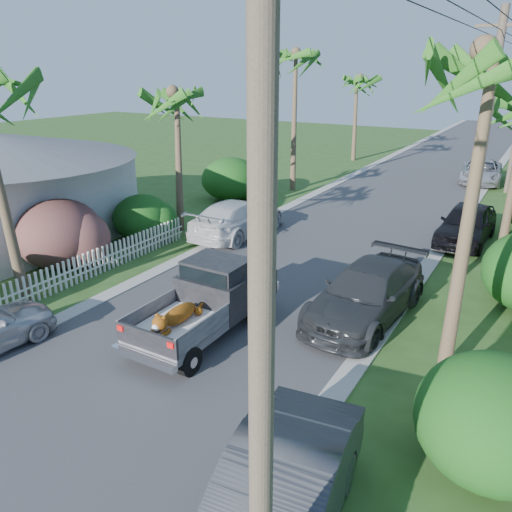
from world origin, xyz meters
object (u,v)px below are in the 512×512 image
Objects in this scene: parked_car_lf at (237,218)px; utility_pole_b at (483,148)px; parked_car_rf at (467,224)px; utility_pole_a at (262,351)px; parked_car_rm at (367,293)px; parked_car_rn at (276,506)px; palm_r_a at (494,53)px; pickup_truck at (212,297)px; palm_l_b at (175,93)px; palm_l_d at (358,78)px; palm_l_c at (296,54)px; parked_car_rd at (481,172)px.

utility_pole_b reaches higher than parked_car_lf.
utility_pole_a is (0.60, -18.82, 3.77)m from parked_car_rf.
utility_pole_b is at bearing 73.80° from parked_car_rm.
parked_car_rn is 4.13m from utility_pole_a.
palm_r_a is (1.33, 6.44, 6.60)m from parked_car_rn.
palm_r_a is (6.29, 1.13, 6.41)m from pickup_truck.
utility_pole_b reaches higher than parked_car_rf.
palm_l_b is at bearing 133.68° from pickup_truck.
parked_car_rm is 0.71× the size of palm_l_d.
parked_car_rf reaches higher than parked_car_rn.
palm_l_c reaches higher than palm_l_b.
parked_car_rf reaches higher than parked_car_lf.
palm_l_c is (-9.81, -8.17, 7.18)m from parked_car_rd.
palm_l_c is 1.02× the size of utility_pole_a.
parked_car_lf is 0.62× the size of utility_pole_a.
utility_pole_b is at bearing -89.13° from parked_car_rd.
palm_l_b reaches higher than pickup_truck.
parked_car_rd is at bearing -20.36° from palm_l_d.
palm_r_a is 0.97× the size of utility_pole_a.
pickup_truck is 8.70m from parked_car_lf.
palm_l_c is at bearing 142.19° from utility_pole_b.
palm_l_c is at bearing 85.43° from palm_l_b.
palm_l_c is (0.80, 10.00, 1.77)m from palm_l_b.
palm_l_d reaches higher than parked_car_lf.
utility_pole_a reaches higher than palm_l_b.
parked_car_rn is at bearing -87.70° from parked_car_rf.
palm_l_d reaches higher than palm_l_b.
utility_pole_b is at bearing -37.81° from palm_l_c.
palm_l_c reaches higher than pickup_truck.
parked_car_lf is at bearing 153.00° from parked_car_rm.
parked_car_rd is 0.58× the size of palm_l_c.
palm_r_a is 0.97× the size of utility_pole_b.
parked_car_rm is 1.13× the size of parked_car_rf.
pickup_truck is at bearing -46.32° from palm_l_b.
parked_car_rd is (3.81, 25.30, -0.27)m from pickup_truck.
palm_l_c reaches higher than parked_car_rm.
utility_pole_a is (12.10, -36.00, -1.84)m from palm_l_d.
parked_car_lf is at bearing -83.48° from palm_l_d.
parked_car_rd is at bearing 95.88° from palm_r_a.
palm_l_d is at bearing 89.22° from palm_l_b.
utility_pole_a reaches higher than parked_car_rf.
parked_car_lf is at bearing -119.13° from parked_car_rd.
pickup_truck is 0.57× the size of utility_pole_a.
utility_pole_a is 15.00m from utility_pole_b.
parked_car_rn is 13.97m from utility_pole_b.
parked_car_rn reaches higher than parked_car_lf.
palm_l_c reaches higher than utility_pole_b.
parked_car_lf reaches higher than parked_car_rm.
utility_pole_b is (1.79, -17.17, 3.86)m from parked_car_rd.
palm_r_a reaches higher than parked_car_rf.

